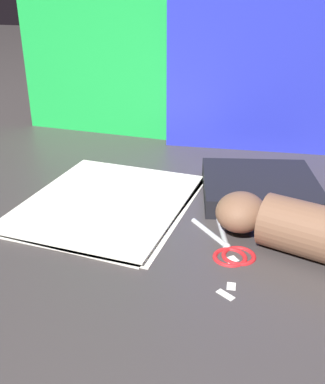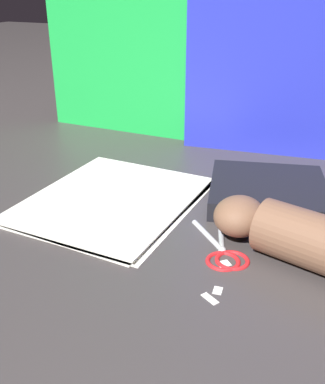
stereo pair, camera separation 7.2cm
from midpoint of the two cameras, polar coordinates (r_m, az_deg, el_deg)
The scene contains 10 objects.
ground_plane at distance 0.77m, azimuth -2.87°, elevation -3.35°, with size 6.00×6.00×0.00m, color #3D3838.
backdrop_panel_left at distance 1.13m, azimuth -4.25°, elevation 16.16°, with size 0.67×0.02×0.38m.
backdrop_panel_center at distance 1.04m, azimuth 15.86°, elevation 20.09°, with size 0.59×0.09×0.58m.
paper_stack at distance 0.82m, azimuth -9.48°, elevation -1.38°, with size 0.29×0.34×0.01m.
book_closed at distance 0.85m, azimuth 9.87°, elevation 0.61°, with size 0.25×0.25×0.03m.
scissors at distance 0.68m, azimuth 5.41°, elevation -6.99°, with size 0.13×0.15×0.01m.
hand_forearm at distance 0.67m, azimuth 16.51°, elevation -5.12°, with size 0.32×0.16×0.08m.
paper_scrap_near at distance 0.61m, azimuth 5.34°, elevation -11.91°, with size 0.01×0.02×0.00m.
paper_scrap_mid at distance 0.60m, azimuth 4.51°, elevation -12.97°, with size 0.03×0.02×0.00m.
paper_scrap_far at distance 0.66m, azimuth 5.63°, elevation -8.61°, with size 0.02×0.02×0.00m.
Camera 1 is at (0.21, -0.64, 0.37)m, focal length 42.00 mm.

